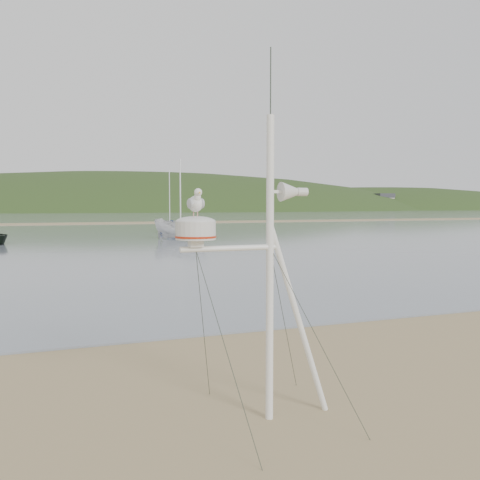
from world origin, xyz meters
name	(u,v)px	position (x,y,z in m)	size (l,w,h in m)	color
ground	(101,436)	(0.00, 0.00, 0.00)	(560.00, 560.00, 0.00)	#8C7651
water	(56,215)	(0.00, 132.00, 0.02)	(560.00, 256.00, 0.04)	slate
sandbar	(58,224)	(0.00, 70.00, 0.07)	(560.00, 7.00, 0.07)	#8C7651
hill_ridge	(99,253)	(18.52, 235.00, -19.70)	(620.00, 180.00, 80.00)	#213515
far_cottages	(63,201)	(3.00, 196.00, 4.00)	(294.40, 6.30, 8.00)	beige
mast_rig	(267,333)	(2.04, -0.27, 1.14)	(2.10, 2.24, 4.73)	white
boat_white	(180,210)	(8.89, 32.99, 2.33)	(1.72, 1.77, 4.57)	silver
sailboat_blue_far	(171,228)	(11.09, 46.38, 0.30)	(3.58, 6.97, 6.75)	#131E45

